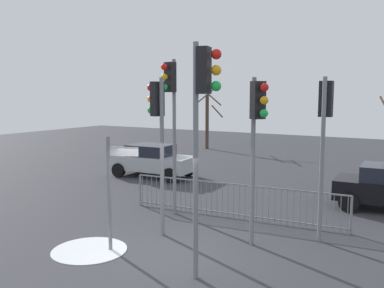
% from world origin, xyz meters
% --- Properties ---
extents(ground_plane, '(60.00, 60.00, 0.00)m').
position_xyz_m(ground_plane, '(0.00, 0.00, 0.00)').
color(ground_plane, '#38383D').
extents(traffic_light_rear_left, '(0.56, 0.35, 4.77)m').
position_xyz_m(traffic_light_rear_left, '(1.20, -0.78, 3.49)').
color(traffic_light_rear_left, slate).
rests_on(traffic_light_rear_left, ground).
extents(traffic_light_mid_right, '(0.56, 0.36, 4.19)m').
position_xyz_m(traffic_light_mid_right, '(-1.16, 1.07, 3.07)').
color(traffic_light_mid_right, slate).
rests_on(traffic_light_mid_right, ground).
extents(traffic_light_foreground_left, '(0.50, 0.43, 4.17)m').
position_xyz_m(traffic_light_foreground_left, '(1.45, 1.48, 3.06)').
color(traffic_light_foreground_left, slate).
rests_on(traffic_light_foreground_left, ground).
extents(traffic_light_foreground_right, '(0.36, 0.56, 4.83)m').
position_xyz_m(traffic_light_foreground_right, '(-1.85, 2.75, 3.53)').
color(traffic_light_foreground_right, slate).
rests_on(traffic_light_foreground_right, ground).
extents(traffic_light_mid_left, '(0.32, 0.57, 4.20)m').
position_xyz_m(traffic_light_mid_left, '(2.75, 2.80, 3.08)').
color(traffic_light_mid_left, slate).
rests_on(traffic_light_mid_left, ground).
extents(direction_sign_post, '(0.76, 0.30, 2.78)m').
position_xyz_m(direction_sign_post, '(-1.43, -0.49, 1.57)').
color(direction_sign_post, slate).
rests_on(direction_sign_post, ground).
extents(pedestrian_guard_railing, '(6.78, 0.58, 1.07)m').
position_xyz_m(pedestrian_guard_railing, '(-0.01, 3.39, 0.55)').
color(pedestrian_guard_railing, slate).
rests_on(pedestrian_guard_railing, ground).
extents(car_silver_trailing, '(3.89, 2.10, 1.47)m').
position_xyz_m(car_silver_trailing, '(-5.93, 7.42, 0.77)').
color(car_silver_trailing, '#B2B5BA').
rests_on(car_silver_trailing, ground).
extents(bare_tree_centre, '(1.97, 1.96, 4.29)m').
position_xyz_m(bare_tree_centre, '(-8.37, 17.32, 2.08)').
color(bare_tree_centre, '#473828').
rests_on(bare_tree_centre, ground).
extents(snow_patch_kerb, '(1.81, 1.81, 0.01)m').
position_xyz_m(snow_patch_kerb, '(-1.91, -0.80, 0.01)').
color(snow_patch_kerb, white).
rests_on(snow_patch_kerb, ground).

